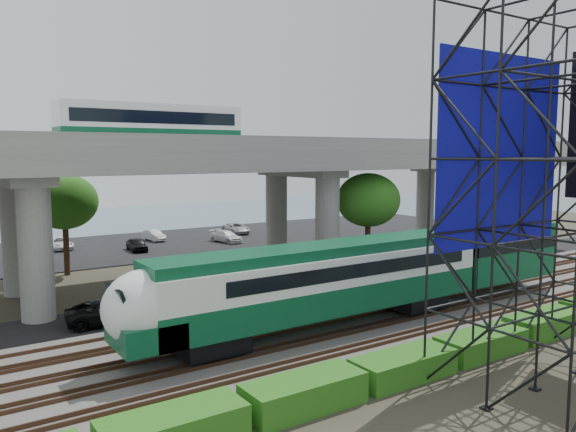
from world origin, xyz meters
TOP-DOWN VIEW (x-y plane):
  - ground at (0.00, 0.00)m, footprint 140.00×140.00m
  - ballast_bed at (0.00, 2.00)m, footprint 90.00×12.00m
  - service_road at (0.00, 10.50)m, footprint 90.00×5.00m
  - parking_lot at (0.00, 34.00)m, footprint 90.00×18.00m
  - harbor_water at (0.00, 56.00)m, footprint 140.00×40.00m
  - rail_tracks at (0.00, 2.00)m, footprint 90.00×9.52m
  - commuter_train at (3.99, 2.00)m, footprint 29.30×3.06m
  - overpass at (-0.14, 16.00)m, footprint 80.00×12.00m
  - scaffold_tower at (5.99, -7.98)m, footprint 9.36×6.36m
  - hedge_strip at (1.01, -4.30)m, footprint 34.60×1.80m
  - trees at (-4.67, 16.17)m, footprint 40.94×16.94m
  - suv at (-6.86, 9.59)m, footprint 5.03×2.95m
  - parked_cars at (-0.26, 33.63)m, footprint 33.25×9.35m

SIDE VIEW (x-z plane):
  - ground at x=0.00m, z-range 0.00..0.00m
  - harbor_water at x=0.00m, z-range 0.00..0.03m
  - service_road at x=0.00m, z-range 0.00..0.08m
  - parking_lot at x=0.00m, z-range 0.00..0.08m
  - ballast_bed at x=0.00m, z-range 0.00..0.20m
  - rail_tracks at x=0.00m, z-range 0.20..0.36m
  - hedge_strip at x=1.01m, z-range -0.04..1.16m
  - parked_cars at x=-0.26m, z-range 0.02..1.33m
  - suv at x=-6.86m, z-range 0.08..1.39m
  - commuter_train at x=3.99m, z-range 0.73..5.03m
  - trees at x=-4.67m, z-range 1.73..9.42m
  - scaffold_tower at x=5.99m, z-range -0.03..14.97m
  - overpass at x=-0.14m, z-range 2.01..14.41m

